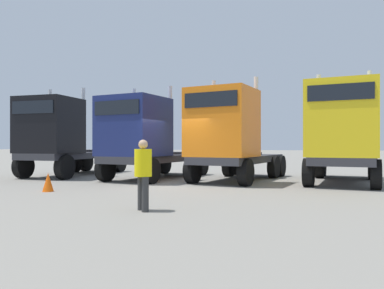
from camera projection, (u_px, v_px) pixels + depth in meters
name	position (u px, v px, depth m)	size (l,w,h in m)	color
ground	(175.00, 186.00, 13.98)	(200.00, 200.00, 0.00)	gray
semi_truck_black	(60.00, 137.00, 17.89)	(2.55, 6.30, 4.26)	#333338
semi_truck_navy	(143.00, 138.00, 16.18)	(3.43, 6.33, 4.09)	#333338
semi_truck_orange	(229.00, 136.00, 15.28)	(3.59, 6.45, 4.30)	#333338
semi_truck_yellow	(343.00, 132.00, 14.28)	(3.29, 6.56, 4.41)	#333338
visitor_in_hivis	(143.00, 170.00, 8.63)	(0.57, 0.57, 1.64)	#313131
traffic_cone_near	(48.00, 182.00, 12.24)	(0.36, 0.36, 0.61)	#F2590C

